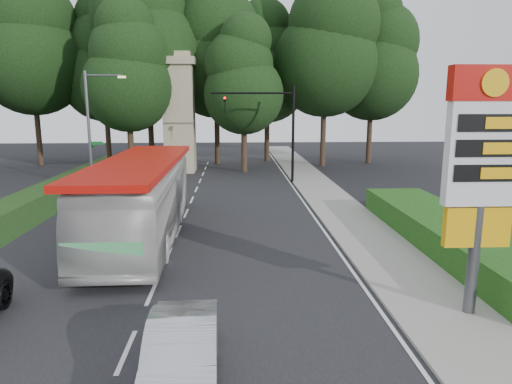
{
  "coord_description": "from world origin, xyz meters",
  "views": [
    {
      "loc": [
        2.64,
        -9.66,
        5.9
      ],
      "look_at": [
        3.55,
        9.23,
        2.2
      ],
      "focal_mm": 32.0,
      "sensor_mm": 36.0,
      "label": 1
    }
  ],
  "objects_px": {
    "gas_station_pylon": "(483,159)",
    "traffic_signal_mast": "(275,120)",
    "streetlight_signs": "(92,125)",
    "transit_bus": "(142,199)",
    "sedan_silver": "(182,356)",
    "monument": "(179,112)"
  },
  "relations": [
    {
      "from": "gas_station_pylon",
      "to": "traffic_signal_mast",
      "type": "relative_size",
      "value": 0.95
    },
    {
      "from": "streetlight_signs",
      "to": "transit_bus",
      "type": "relative_size",
      "value": 0.63
    },
    {
      "from": "streetlight_signs",
      "to": "sedan_silver",
      "type": "bearing_deg",
      "value": -69.66
    },
    {
      "from": "monument",
      "to": "sedan_silver",
      "type": "bearing_deg",
      "value": -83.54
    },
    {
      "from": "traffic_signal_mast",
      "to": "transit_bus",
      "type": "height_order",
      "value": "traffic_signal_mast"
    },
    {
      "from": "streetlight_signs",
      "to": "monument",
      "type": "height_order",
      "value": "monument"
    },
    {
      "from": "gas_station_pylon",
      "to": "streetlight_signs",
      "type": "height_order",
      "value": "streetlight_signs"
    },
    {
      "from": "traffic_signal_mast",
      "to": "monument",
      "type": "relative_size",
      "value": 0.72
    },
    {
      "from": "gas_station_pylon",
      "to": "sedan_silver",
      "type": "relative_size",
      "value": 1.61
    },
    {
      "from": "streetlight_signs",
      "to": "sedan_silver",
      "type": "distance_m",
      "value": 24.71
    },
    {
      "from": "traffic_signal_mast",
      "to": "monument",
      "type": "distance_m",
      "value": 9.76
    },
    {
      "from": "gas_station_pylon",
      "to": "monument",
      "type": "bearing_deg",
      "value": 111.8
    },
    {
      "from": "sedan_silver",
      "to": "gas_station_pylon",
      "type": "bearing_deg",
      "value": 18.42
    },
    {
      "from": "streetlight_signs",
      "to": "monument",
      "type": "bearing_deg",
      "value": 58.03
    },
    {
      "from": "gas_station_pylon",
      "to": "sedan_silver",
      "type": "bearing_deg",
      "value": -159.47
    },
    {
      "from": "monument",
      "to": "transit_bus",
      "type": "distance_m",
      "value": 20.27
    },
    {
      "from": "transit_bus",
      "to": "sedan_silver",
      "type": "distance_m",
      "value": 11.34
    },
    {
      "from": "traffic_signal_mast",
      "to": "streetlight_signs",
      "type": "bearing_deg",
      "value": -171.08
    },
    {
      "from": "gas_station_pylon",
      "to": "transit_bus",
      "type": "relative_size",
      "value": 0.54
    },
    {
      "from": "gas_station_pylon",
      "to": "streetlight_signs",
      "type": "bearing_deg",
      "value": 128.96
    },
    {
      "from": "transit_bus",
      "to": "monument",
      "type": "bearing_deg",
      "value": 90.2
    },
    {
      "from": "gas_station_pylon",
      "to": "sedan_silver",
      "type": "distance_m",
      "value": 9.04
    }
  ]
}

